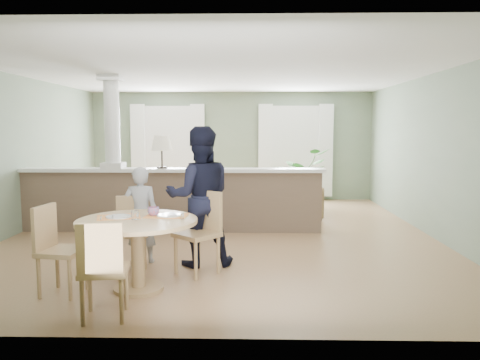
{
  "coord_description": "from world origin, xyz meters",
  "views": [
    {
      "loc": [
        0.49,
        -7.83,
        1.79
      ],
      "look_at": [
        0.33,
        -1.0,
        1.04
      ],
      "focal_mm": 35.0,
      "sensor_mm": 36.0,
      "label": 1
    }
  ],
  "objects_px": {
    "dining_table": "(138,234)",
    "chair_far_boy": "(131,228)",
    "chair_side": "(56,245)",
    "sofa": "(236,195)",
    "houseplant": "(301,177)",
    "man_person": "(200,196)",
    "chair_far_man": "(202,228)",
    "child_person": "(141,215)",
    "chair_near": "(103,266)"
  },
  "relations": [
    {
      "from": "dining_table",
      "to": "chair_far_boy",
      "type": "relative_size",
      "value": 1.46
    },
    {
      "from": "chair_far_boy",
      "to": "chair_side",
      "type": "relative_size",
      "value": 0.93
    },
    {
      "from": "sofa",
      "to": "houseplant",
      "type": "xyz_separation_m",
      "value": [
        1.45,
        1.53,
        0.2
      ]
    },
    {
      "from": "houseplant",
      "to": "chair_far_boy",
      "type": "distance_m",
      "value": 5.49
    },
    {
      "from": "chair_side",
      "to": "dining_table",
      "type": "bearing_deg",
      "value": -72.57
    },
    {
      "from": "sofa",
      "to": "man_person",
      "type": "relative_size",
      "value": 1.78
    },
    {
      "from": "chair_far_man",
      "to": "child_person",
      "type": "relative_size",
      "value": 0.79
    },
    {
      "from": "dining_table",
      "to": "chair_far_man",
      "type": "bearing_deg",
      "value": 46.2
    },
    {
      "from": "houseplant",
      "to": "man_person",
      "type": "bearing_deg",
      "value": -111.02
    },
    {
      "from": "chair_near",
      "to": "houseplant",
      "type": "bearing_deg",
      "value": -118.91
    },
    {
      "from": "dining_table",
      "to": "chair_side",
      "type": "height_order",
      "value": "chair_side"
    },
    {
      "from": "man_person",
      "to": "houseplant",
      "type": "bearing_deg",
      "value": -121.33
    },
    {
      "from": "houseplant",
      "to": "chair_far_boy",
      "type": "height_order",
      "value": "houseplant"
    },
    {
      "from": "child_person",
      "to": "man_person",
      "type": "bearing_deg",
      "value": 170.88
    },
    {
      "from": "man_person",
      "to": "chair_far_boy",
      "type": "bearing_deg",
      "value": -8.64
    },
    {
      "from": "chair_far_man",
      "to": "chair_side",
      "type": "xyz_separation_m",
      "value": [
        -1.5,
        -0.8,
        -0.03
      ]
    },
    {
      "from": "houseplant",
      "to": "chair_side",
      "type": "distance_m",
      "value": 6.71
    },
    {
      "from": "dining_table",
      "to": "chair_far_man",
      "type": "xyz_separation_m",
      "value": [
        0.64,
        0.66,
        -0.07
      ]
    },
    {
      "from": "chair_far_boy",
      "to": "chair_near",
      "type": "bearing_deg",
      "value": -96.8
    },
    {
      "from": "chair_far_man",
      "to": "dining_table",
      "type": "bearing_deg",
      "value": -91.99
    },
    {
      "from": "man_person",
      "to": "dining_table",
      "type": "bearing_deg",
      "value": 49.28
    },
    {
      "from": "man_person",
      "to": "chair_near",
      "type": "bearing_deg",
      "value": 58.75
    },
    {
      "from": "man_person",
      "to": "chair_far_man",
      "type": "bearing_deg",
      "value": 89.68
    },
    {
      "from": "chair_far_boy",
      "to": "dining_table",
      "type": "bearing_deg",
      "value": -84.45
    },
    {
      "from": "houseplant",
      "to": "chair_far_man",
      "type": "xyz_separation_m",
      "value": [
        -1.76,
        -5.06,
        -0.11
      ]
    },
    {
      "from": "chair_side",
      "to": "man_person",
      "type": "xyz_separation_m",
      "value": [
        1.44,
        1.12,
        0.38
      ]
    },
    {
      "from": "sofa",
      "to": "chair_near",
      "type": "height_order",
      "value": "chair_near"
    },
    {
      "from": "sofa",
      "to": "man_person",
      "type": "xyz_separation_m",
      "value": [
        -0.37,
        -3.21,
        0.44
      ]
    },
    {
      "from": "chair_near",
      "to": "child_person",
      "type": "bearing_deg",
      "value": -94.93
    },
    {
      "from": "dining_table",
      "to": "man_person",
      "type": "xyz_separation_m",
      "value": [
        0.58,
        0.99,
        0.27
      ]
    },
    {
      "from": "chair_far_man",
      "to": "man_person",
      "type": "relative_size",
      "value": 0.56
    },
    {
      "from": "houseplant",
      "to": "dining_table",
      "type": "height_order",
      "value": "houseplant"
    },
    {
      "from": "sofa",
      "to": "chair_far_boy",
      "type": "bearing_deg",
      "value": -124.83
    },
    {
      "from": "chair_side",
      "to": "man_person",
      "type": "bearing_deg",
      "value": -43.66
    },
    {
      "from": "chair_near",
      "to": "child_person",
      "type": "relative_size",
      "value": 0.74
    },
    {
      "from": "child_person",
      "to": "houseplant",
      "type": "bearing_deg",
      "value": -121.11
    },
    {
      "from": "chair_far_boy",
      "to": "chair_far_man",
      "type": "xyz_separation_m",
      "value": [
        0.96,
        -0.3,
        0.06
      ]
    },
    {
      "from": "chair_side",
      "to": "man_person",
      "type": "relative_size",
      "value": 0.53
    },
    {
      "from": "chair_far_man",
      "to": "chair_far_boy",
      "type": "bearing_deg",
      "value": -155.42
    },
    {
      "from": "chair_far_man",
      "to": "man_person",
      "type": "distance_m",
      "value": 0.48
    },
    {
      "from": "houseplant",
      "to": "man_person",
      "type": "height_order",
      "value": "man_person"
    },
    {
      "from": "chair_far_man",
      "to": "man_person",
      "type": "height_order",
      "value": "man_person"
    },
    {
      "from": "sofa",
      "to": "chair_far_boy",
      "type": "distance_m",
      "value": 3.48
    },
    {
      "from": "dining_table",
      "to": "chair_far_boy",
      "type": "distance_m",
      "value": 1.02
    },
    {
      "from": "houseplant",
      "to": "chair_far_man",
      "type": "bearing_deg",
      "value": -109.22
    },
    {
      "from": "sofa",
      "to": "chair_far_boy",
      "type": "height_order",
      "value": "sofa"
    },
    {
      "from": "chair_far_boy",
      "to": "chair_far_man",
      "type": "bearing_deg",
      "value": -30.2
    },
    {
      "from": "sofa",
      "to": "chair_side",
      "type": "xyz_separation_m",
      "value": [
        -1.81,
        -4.33,
        0.06
      ]
    },
    {
      "from": "dining_table",
      "to": "chair_far_boy",
      "type": "bearing_deg",
      "value": 108.52
    },
    {
      "from": "dining_table",
      "to": "child_person",
      "type": "bearing_deg",
      "value": 101.7
    }
  ]
}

